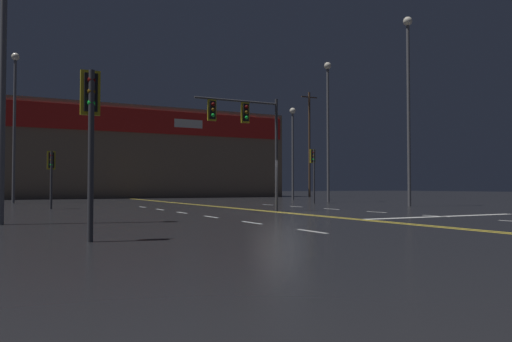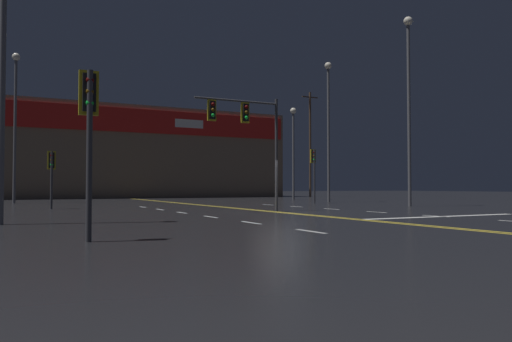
# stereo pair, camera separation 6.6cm
# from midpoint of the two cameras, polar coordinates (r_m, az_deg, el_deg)

# --- Properties ---
(ground_plane) EXTENTS (200.00, 200.00, 0.00)m
(ground_plane) POSITION_cam_midpoint_polar(r_m,az_deg,el_deg) (23.30, 2.74, -4.75)
(ground_plane) COLOR black
(road_markings) EXTENTS (12.45, 60.00, 0.01)m
(road_markings) POSITION_cam_midpoint_polar(r_m,az_deg,el_deg) (22.84, 5.42, -4.79)
(road_markings) COLOR gold
(road_markings) RESTS_ON ground
(traffic_signal_median) EXTENTS (4.36, 0.36, 5.54)m
(traffic_signal_median) POSITION_cam_midpoint_polar(r_m,az_deg,el_deg) (23.97, -1.40, 5.44)
(traffic_signal_median) COLOR #38383D
(traffic_signal_median) RESTS_ON ground
(traffic_signal_corner_northwest) EXTENTS (0.42, 0.36, 3.12)m
(traffic_signal_corner_northwest) POSITION_cam_midpoint_polar(r_m,az_deg,el_deg) (28.96, -22.42, 0.48)
(traffic_signal_corner_northwest) COLOR #38383D
(traffic_signal_corner_northwest) RESTS_ON ground
(traffic_signal_corner_southwest) EXTENTS (0.42, 0.36, 3.75)m
(traffic_signal_corner_southwest) POSITION_cam_midpoint_polar(r_m,az_deg,el_deg) (11.55, -18.53, 6.09)
(traffic_signal_corner_southwest) COLOR #38383D
(traffic_signal_corner_southwest) RESTS_ON ground
(traffic_signal_corner_northeast) EXTENTS (0.42, 0.36, 3.91)m
(traffic_signal_corner_northeast) POSITION_cam_midpoint_polar(r_m,az_deg,el_deg) (36.25, 6.50, 0.85)
(traffic_signal_corner_northeast) COLOR #38383D
(traffic_signal_corner_northeast) RESTS_ON ground
(streetlight_near_left) EXTENTS (0.56, 0.56, 11.07)m
(streetlight_near_left) POSITION_cam_midpoint_polar(r_m,az_deg,el_deg) (40.02, 8.17, 6.42)
(streetlight_near_left) COLOR #59595E
(streetlight_near_left) RESTS_ON ground
(streetlight_near_right) EXTENTS (0.56, 0.56, 10.96)m
(streetlight_near_right) POSITION_cam_midpoint_polar(r_m,az_deg,el_deg) (40.50, -25.91, 6.40)
(streetlight_near_right) COLOR #59595E
(streetlight_near_right) RESTS_ON ground
(streetlight_median_approach) EXTENTS (0.56, 0.56, 8.51)m
(streetlight_median_approach) POSITION_cam_midpoint_polar(r_m,az_deg,el_deg) (46.20, 4.18, 3.54)
(streetlight_median_approach) COLOR #59595E
(streetlight_median_approach) RESTS_ON ground
(streetlight_far_right) EXTENTS (0.56, 0.56, 11.80)m
(streetlight_far_right) POSITION_cam_midpoint_polar(r_m,az_deg,el_deg) (32.74, 16.96, 9.02)
(streetlight_far_right) COLOR #59595E
(streetlight_far_right) RESTS_ON ground
(building_backdrop) EXTENTS (36.36, 10.23, 9.76)m
(building_backdrop) POSITION_cam_midpoint_polar(r_m,az_deg,el_deg) (57.79, -15.45, 1.91)
(building_backdrop) COLOR #7A6651
(building_backdrop) RESTS_ON ground
(utility_pole_row) EXTENTS (46.28, 0.26, 12.68)m
(utility_pole_row) POSITION_cam_midpoint_polar(r_m,az_deg,el_deg) (52.11, -14.65, 4.11)
(utility_pole_row) COLOR #4C3828
(utility_pole_row) RESTS_ON ground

